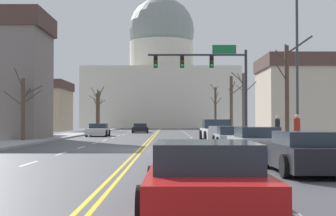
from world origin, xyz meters
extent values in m
cube|color=#48484E|center=(0.00, 0.00, -0.03)|extent=(14.00, 180.00, 0.06)
cube|color=yellow|center=(-0.12, 0.00, 0.00)|extent=(0.10, 176.40, 0.00)
cube|color=yellow|center=(0.12, 0.00, 0.00)|extent=(0.10, 176.40, 0.00)
cube|color=silver|center=(3.50, -13.70, 0.00)|extent=(0.12, 2.20, 0.00)
cube|color=silver|center=(3.50, -8.50, 0.00)|extent=(0.12, 2.20, 0.00)
cube|color=silver|center=(3.50, -3.30, 0.00)|extent=(0.12, 2.20, 0.00)
cube|color=silver|center=(3.50, 1.90, 0.00)|extent=(0.12, 2.20, 0.00)
cube|color=silver|center=(3.50, 7.10, 0.00)|extent=(0.12, 2.20, 0.00)
cube|color=silver|center=(3.50, 12.30, 0.00)|extent=(0.12, 2.20, 0.00)
cube|color=silver|center=(3.50, 17.50, 0.00)|extent=(0.12, 2.20, 0.00)
cube|color=silver|center=(3.50, 22.70, 0.00)|extent=(0.12, 2.20, 0.00)
cube|color=silver|center=(3.50, 27.90, 0.00)|extent=(0.12, 2.20, 0.00)
cube|color=silver|center=(3.50, 33.10, 0.00)|extent=(0.12, 2.20, 0.00)
cube|color=silver|center=(3.50, 38.30, 0.00)|extent=(0.12, 2.20, 0.00)
cube|color=silver|center=(3.50, 43.50, 0.00)|extent=(0.12, 2.20, 0.00)
cube|color=silver|center=(3.50, 48.70, 0.00)|extent=(0.12, 2.20, 0.00)
cube|color=silver|center=(3.50, 53.90, 0.00)|extent=(0.12, 2.20, 0.00)
cube|color=silver|center=(3.50, 59.10, 0.00)|extent=(0.12, 2.20, 0.00)
cube|color=silver|center=(3.50, 64.30, 0.00)|extent=(0.12, 2.20, 0.00)
cube|color=silver|center=(-3.50, -8.50, 0.00)|extent=(0.12, 2.20, 0.00)
cube|color=silver|center=(-3.50, -3.30, 0.00)|extent=(0.12, 2.20, 0.00)
cube|color=silver|center=(-3.50, 1.90, 0.00)|extent=(0.12, 2.20, 0.00)
cube|color=silver|center=(-3.50, 7.10, 0.00)|extent=(0.12, 2.20, 0.00)
cube|color=silver|center=(-3.50, 12.30, 0.00)|extent=(0.12, 2.20, 0.00)
cube|color=silver|center=(-3.50, 17.50, 0.00)|extent=(0.12, 2.20, 0.00)
cube|color=silver|center=(-3.50, 22.70, 0.00)|extent=(0.12, 2.20, 0.00)
cube|color=silver|center=(-3.50, 27.90, 0.00)|extent=(0.12, 2.20, 0.00)
cube|color=silver|center=(-3.50, 33.10, 0.00)|extent=(0.12, 2.20, 0.00)
cube|color=silver|center=(-3.50, 38.30, 0.00)|extent=(0.12, 2.20, 0.00)
cube|color=silver|center=(-3.50, 43.50, 0.00)|extent=(0.12, 2.20, 0.00)
cube|color=silver|center=(-3.50, 48.70, 0.00)|extent=(0.12, 2.20, 0.00)
cube|color=silver|center=(-3.50, 53.90, 0.00)|extent=(0.12, 2.20, 0.00)
cube|color=silver|center=(-3.50, 59.10, 0.00)|extent=(0.12, 2.20, 0.00)
cube|color=silver|center=(-3.50, 64.30, 0.00)|extent=(0.12, 2.20, 0.00)
cube|color=#949494|center=(8.50, 0.00, 0.07)|extent=(3.00, 180.00, 0.14)
cylinder|color=#28282D|center=(7.60, 12.92, 3.64)|extent=(0.22, 0.22, 7.00)
cylinder|color=#28282D|center=(3.70, 12.92, 6.74)|extent=(7.80, 0.16, 0.16)
cube|color=black|center=(4.87, 12.92, 6.18)|extent=(0.32, 0.28, 0.92)
sphere|color=#330504|center=(4.87, 12.76, 6.46)|extent=(0.22, 0.22, 0.22)
sphere|color=#332B05|center=(4.87, 12.76, 6.18)|extent=(0.22, 0.22, 0.22)
sphere|color=#19CC47|center=(4.87, 12.76, 5.90)|extent=(0.22, 0.22, 0.22)
cube|color=black|center=(2.53, 12.92, 6.18)|extent=(0.32, 0.28, 0.92)
sphere|color=#330504|center=(2.53, 12.76, 6.46)|extent=(0.22, 0.22, 0.22)
sphere|color=#332B05|center=(2.53, 12.76, 6.18)|extent=(0.22, 0.22, 0.22)
sphere|color=#19CC47|center=(2.53, 12.76, 5.90)|extent=(0.22, 0.22, 0.22)
cube|color=black|center=(0.42, 12.92, 6.18)|extent=(0.32, 0.28, 0.92)
sphere|color=#330504|center=(0.42, 12.76, 6.46)|extent=(0.22, 0.22, 0.22)
sphere|color=#332B05|center=(0.42, 12.76, 6.18)|extent=(0.22, 0.22, 0.22)
sphere|color=#19CC47|center=(0.42, 12.76, 5.90)|extent=(0.22, 0.22, 0.22)
cube|color=#146033|center=(5.88, 12.94, 7.19)|extent=(1.90, 0.06, 0.70)
cylinder|color=#333338|center=(8.20, -0.21, 4.22)|extent=(0.14, 0.14, 8.16)
cube|color=beige|center=(0.00, 79.05, 6.06)|extent=(31.36, 21.96, 12.13)
cylinder|color=beige|center=(0.00, 79.05, 15.27)|extent=(13.60, 13.60, 6.28)
sphere|color=gray|center=(0.00, 79.05, 20.88)|extent=(14.10, 14.10, 14.10)
cube|color=silver|center=(5.01, 9.53, 0.58)|extent=(2.21, 5.71, 0.72)
cube|color=#1E2833|center=(4.99, 10.32, 1.27)|extent=(1.95, 1.97, 0.66)
cube|color=silver|center=(5.08, 6.76, 1.05)|extent=(1.91, 0.15, 0.22)
cylinder|color=black|center=(3.94, 11.20, 0.40)|extent=(0.30, 0.81, 0.80)
cylinder|color=black|center=(6.01, 11.25, 0.40)|extent=(0.30, 0.81, 0.80)
cylinder|color=black|center=(4.02, 7.80, 0.40)|extent=(0.30, 0.81, 0.80)
cylinder|color=black|center=(6.09, 7.85, 0.40)|extent=(0.30, 0.81, 0.80)
cube|color=#9EA3A8|center=(5.02, 2.05, 0.45)|extent=(1.78, 4.26, 0.57)
cube|color=#232D38|center=(5.02, 1.77, 0.96)|extent=(1.55, 2.06, 0.46)
cylinder|color=black|center=(4.18, 3.38, 0.32)|extent=(0.23, 0.64, 0.64)
cylinder|color=black|center=(5.90, 3.36, 0.32)|extent=(0.23, 0.64, 0.64)
cylinder|color=black|center=(4.14, 0.75, 0.32)|extent=(0.23, 0.64, 0.64)
cylinder|color=black|center=(5.87, 0.73, 0.32)|extent=(0.23, 0.64, 0.64)
cube|color=#9EA3A8|center=(5.28, -4.13, 0.47)|extent=(2.01, 4.43, 0.62)
cube|color=#232D38|center=(5.29, -4.41, 1.01)|extent=(1.71, 2.10, 0.46)
cylinder|color=black|center=(4.30, -2.81, 0.32)|extent=(0.24, 0.65, 0.64)
cylinder|color=black|center=(6.18, -2.75, 0.32)|extent=(0.24, 0.65, 0.64)
cylinder|color=black|center=(4.39, -5.51, 0.32)|extent=(0.24, 0.65, 0.64)
cylinder|color=black|center=(6.26, -5.45, 0.32)|extent=(0.24, 0.65, 0.64)
cube|color=black|center=(5.43, -11.52, 0.49)|extent=(1.90, 4.48, 0.66)
cube|color=#232D38|center=(5.43, -11.83, 1.01)|extent=(1.65, 2.17, 0.39)
cylinder|color=black|center=(4.49, -10.15, 0.32)|extent=(0.23, 0.64, 0.64)
cylinder|color=black|center=(6.35, -10.13, 0.32)|extent=(0.23, 0.64, 0.64)
cylinder|color=black|center=(4.51, -12.91, 0.32)|extent=(0.23, 0.64, 0.64)
cube|color=#B71414|center=(2.01, -17.70, 0.45)|extent=(1.88, 4.59, 0.57)
cube|color=#232D38|center=(2.01, -17.93, 0.96)|extent=(1.63, 2.20, 0.44)
cylinder|color=black|center=(1.13, -16.27, 0.32)|extent=(0.23, 0.64, 0.64)
cylinder|color=black|center=(2.94, -16.29, 0.32)|extent=(0.23, 0.64, 0.64)
cylinder|color=black|center=(1.09, -19.10, 0.32)|extent=(0.23, 0.64, 0.64)
cylinder|color=black|center=(2.90, -19.12, 0.32)|extent=(0.23, 0.64, 0.64)
cube|color=silver|center=(-5.35, 21.40, 0.46)|extent=(1.92, 4.40, 0.60)
cube|color=#232D38|center=(-5.36, 21.82, 1.00)|extent=(1.65, 1.95, 0.46)
cylinder|color=black|center=(-4.41, 20.06, 0.32)|extent=(0.23, 0.64, 0.64)
cylinder|color=black|center=(-6.24, 20.03, 0.32)|extent=(0.23, 0.64, 0.64)
cylinder|color=black|center=(-4.46, 22.77, 0.32)|extent=(0.23, 0.64, 0.64)
cylinder|color=black|center=(-6.29, 22.73, 0.32)|extent=(0.23, 0.64, 0.64)
cube|color=black|center=(-2.02, 34.68, 0.45)|extent=(1.96, 4.72, 0.57)
cube|color=#232D38|center=(-2.03, 34.94, 0.94)|extent=(1.65, 2.04, 0.42)
cylinder|color=black|center=(-1.08, 33.27, 0.32)|extent=(0.24, 0.65, 0.64)
cylinder|color=black|center=(-2.87, 33.21, 0.32)|extent=(0.24, 0.65, 0.64)
cylinder|color=black|center=(-1.18, 36.16, 0.32)|extent=(0.24, 0.65, 0.64)
cylinder|color=black|center=(-2.97, 36.10, 0.32)|extent=(0.24, 0.65, 0.64)
cube|color=tan|center=(-17.79, 43.97, 2.93)|extent=(9.47, 9.35, 5.87)
cube|color=#47332D|center=(-17.79, 43.97, 6.48)|extent=(9.84, 9.73, 1.22)
cube|color=#B2A38E|center=(17.94, 33.57, 3.81)|extent=(10.07, 9.95, 7.63)
cube|color=#47332D|center=(17.94, 33.57, 8.42)|extent=(10.47, 10.35, 1.57)
cylinder|color=#423328|center=(8.79, 4.47, 3.17)|extent=(0.27, 0.27, 6.06)
cylinder|color=#423328|center=(9.54, 4.31, 6.20)|extent=(1.60, 0.47, 1.15)
cylinder|color=#423328|center=(8.30, 4.25, 4.66)|extent=(1.07, 0.54, 1.43)
cylinder|color=#423328|center=(8.60, 3.87, 5.75)|extent=(0.45, 1.26, 0.72)
cylinder|color=#423328|center=(8.35, 4.02, 5.38)|extent=(0.97, 1.01, 0.79)
cylinder|color=brown|center=(-8.53, 44.12, 2.95)|extent=(0.39, 0.39, 5.61)
cylinder|color=brown|center=(-8.04, 43.84, 4.06)|extent=(1.07, 0.67, 0.73)
cylinder|color=brown|center=(-9.20, 44.09, 4.62)|extent=(1.39, 0.15, 1.01)
cylinder|color=brown|center=(-8.30, 44.56, 4.18)|extent=(0.55, 0.96, 0.93)
cylinder|color=brown|center=(-8.95, 44.34, 4.99)|extent=(0.91, 0.53, 0.64)
cylinder|color=#4C3D2D|center=(8.65, 30.03, 3.36)|extent=(0.37, 0.37, 6.45)
cylinder|color=#4C3D2D|center=(9.23, 29.64, 4.97)|extent=(1.27, 0.89, 1.02)
cylinder|color=#4C3D2D|center=(8.61, 30.56, 4.22)|extent=(0.15, 1.12, 0.93)
cylinder|color=#4C3D2D|center=(8.79, 29.54, 5.34)|extent=(0.39, 1.06, 1.19)
cylinder|color=#4C3D2D|center=(8.64, 30.74, 4.61)|extent=(0.08, 1.46, 1.16)
cylinder|color=#4C3D2D|center=(8.45, 29.51, 4.82)|extent=(0.49, 1.10, 0.66)
cylinder|color=#4C3D2D|center=(-8.86, 8.75, 2.32)|extent=(0.28, 0.28, 4.36)
cylinder|color=#4C3D2D|center=(-8.28, 8.94, 3.19)|extent=(1.21, 0.46, 0.97)
cylinder|color=#4C3D2D|center=(-8.65, 9.35, 3.63)|extent=(0.55, 1.32, 1.22)
cylinder|color=#4C3D2D|center=(-9.04, 8.29, 4.46)|extent=(0.44, 0.99, 1.46)
cylinder|color=#4C3D2D|center=(-8.30, 9.12, 3.64)|extent=(1.20, 0.83, 0.82)
cylinder|color=#4C3D2D|center=(-9.34, 8.19, 3.03)|extent=(1.03, 1.19, 1.01)
cylinder|color=#423328|center=(8.51, 47.29, 3.31)|extent=(0.32, 0.32, 6.34)
cylinder|color=#423328|center=(8.68, 46.89, 5.11)|extent=(0.46, 0.88, 1.31)
cylinder|color=#423328|center=(8.10, 46.73, 6.41)|extent=(0.92, 1.20, 1.07)
cylinder|color=#423328|center=(8.25, 47.78, 4.39)|extent=(0.61, 1.07, 1.40)
cylinder|color=#423328|center=(8.93, 47.08, 4.38)|extent=(0.96, 0.53, 1.12)
cylinder|color=#423328|center=(8.78, 47.97, 6.32)|extent=(0.64, 1.45, 1.09)
cylinder|color=#4C3D2D|center=(-7.97, 38.91, 2.62)|extent=(0.35, 0.35, 4.96)
cylinder|color=#4C3D2D|center=(-7.89, 38.52, 5.02)|extent=(0.29, 0.89, 1.33)
cylinder|color=#4C3D2D|center=(-7.48, 38.54, 5.23)|extent=(1.11, 0.86, 1.49)
cylinder|color=#4C3D2D|center=(-8.23, 39.12, 3.84)|extent=(0.65, 0.56, 1.10)
cylinder|color=#4C3D2D|center=(-7.79, 39.18, 4.77)|extent=(0.51, 0.68, 1.14)
cylinder|color=#4C3D2D|center=(-7.76, 39.31, 4.62)|extent=(0.51, 0.89, 1.36)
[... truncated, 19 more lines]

